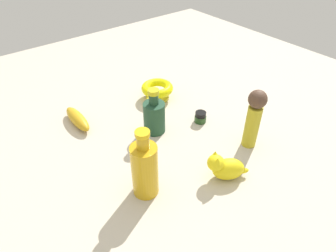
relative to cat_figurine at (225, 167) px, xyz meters
name	(u,v)px	position (x,y,z in m)	size (l,w,h in m)	color
ground	(168,136)	(-0.01, 0.24, -0.04)	(2.00, 2.00, 0.00)	#BCB29E
cat_figurine	(225,167)	(0.00, 0.00, 0.00)	(0.11, 0.09, 0.09)	yellow
bowl	(157,89)	(0.10, 0.45, 0.00)	(0.12, 0.12, 0.06)	gold
banana	(78,119)	(-0.21, 0.49, -0.02)	(0.16, 0.04, 0.04)	gold
bottle_short	(154,116)	(-0.03, 0.29, 0.02)	(0.07, 0.07, 0.16)	#1D422B
nail_polish_jar	(200,117)	(0.13, 0.23, -0.02)	(0.04, 0.04, 0.04)	#23461F
bottle_tall	(145,169)	(-0.20, 0.10, 0.04)	(0.07, 0.07, 0.20)	gold
person_figure_adult	(254,116)	(0.17, 0.05, 0.07)	(0.06, 0.06, 0.20)	gold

